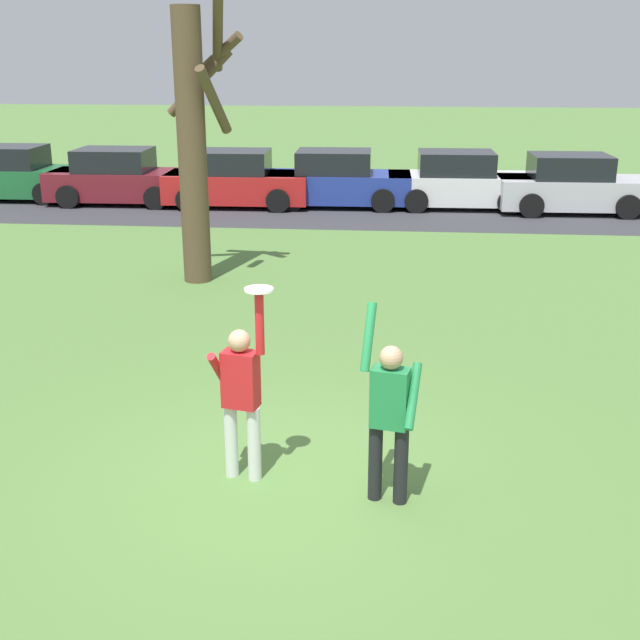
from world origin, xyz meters
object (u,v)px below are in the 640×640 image
at_px(bare_tree_tall, 195,138).
at_px(frisbee_disc, 259,289).
at_px(person_catcher, 241,392).
at_px(parked_car_silver, 572,186).
at_px(parked_car_maroon, 119,179).
at_px(parked_car_red, 236,181).
at_px(person_defender, 390,411).
at_px(parked_car_white, 459,182).
at_px(parked_car_green, 12,175).
at_px(parked_car_blue, 338,181).

bearing_deg(bare_tree_tall, frisbee_disc, -72.12).
xyz_separation_m(person_catcher, parked_car_silver, (6.37, 15.53, -0.25)).
bearing_deg(parked_car_maroon, parked_car_red, -3.20).
relative_size(frisbee_disc, parked_car_red, 0.07).
distance_m(person_defender, parked_car_red, 16.57).
bearing_deg(bare_tree_tall, person_catcher, -73.52).
relative_size(person_catcher, parked_car_white, 0.50).
height_order(frisbee_disc, parked_car_maroon, frisbee_disc).
bearing_deg(parked_car_silver, person_defender, -108.24).
bearing_deg(parked_car_maroon, parked_car_green, 172.57).
relative_size(parked_car_red, parked_car_white, 1.00).
xyz_separation_m(parked_car_maroon, parked_car_white, (9.89, 0.24, 0.00)).
xyz_separation_m(person_catcher, parked_car_maroon, (-6.59, 15.71, -0.25)).
distance_m(person_defender, parked_car_green, 20.06).
height_order(person_catcher, frisbee_disc, frisbee_disc).
relative_size(parked_car_maroon, parked_car_silver, 1.00).
relative_size(person_catcher, parked_car_green, 0.50).
xyz_separation_m(person_defender, parked_car_maroon, (-8.11, 16.04, -0.25)).
height_order(person_catcher, parked_car_white, person_catcher).
relative_size(parked_car_red, parked_car_blue, 1.00).
height_order(parked_car_maroon, parked_car_red, same).
relative_size(person_defender, parked_car_silver, 0.49).
distance_m(frisbee_disc, parked_car_white, 16.35).
distance_m(parked_car_red, parked_car_white, 6.38).
relative_size(person_catcher, frisbee_disc, 7.22).
xyz_separation_m(parked_car_white, bare_tree_tall, (-5.56, -8.31, 2.02)).
distance_m(parked_car_green, parked_car_red, 6.95).
bearing_deg(parked_car_maroon, person_defender, -64.42).
distance_m(parked_car_green, parked_car_white, 13.31).
relative_size(parked_car_green, bare_tree_tall, 0.74).
xyz_separation_m(person_catcher, parked_car_red, (-3.08, 15.59, -0.25)).
height_order(parked_car_green, bare_tree_tall, bare_tree_tall).
relative_size(parked_car_maroon, parked_car_red, 1.00).
distance_m(person_defender, parked_car_maroon, 17.98).
xyz_separation_m(parked_car_white, parked_car_silver, (3.07, -0.42, 0.00)).
xyz_separation_m(person_catcher, parked_car_blue, (-0.17, 15.87, -0.25)).
distance_m(parked_car_green, parked_car_silver, 16.39).
bearing_deg(parked_car_silver, frisbee_disc, -112.79).
xyz_separation_m(parked_car_maroon, parked_car_red, (3.51, -0.12, 0.00)).
height_order(frisbee_disc, parked_car_green, frisbee_disc).
height_order(frisbee_disc, parked_car_silver, frisbee_disc).
xyz_separation_m(parked_car_blue, parked_car_white, (3.47, 0.08, 0.00)).
bearing_deg(parked_car_white, frisbee_disc, -102.14).
relative_size(frisbee_disc, parked_car_silver, 0.07).
height_order(parked_car_maroon, bare_tree_tall, bare_tree_tall).
distance_m(parked_car_blue, parked_car_white, 3.47).
bearing_deg(parked_car_green, parked_car_maroon, -7.43).
relative_size(parked_car_green, parked_car_red, 1.00).
relative_size(person_defender, parked_car_blue, 0.49).
height_order(person_catcher, person_defender, person_catcher).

